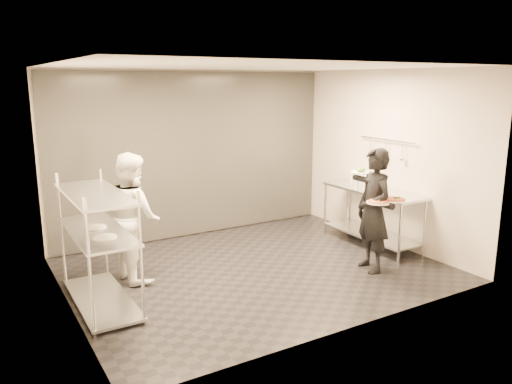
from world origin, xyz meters
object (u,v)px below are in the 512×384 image
pizza_plate_far (394,199)px  salad_plate (361,171)px  pass_rack (98,242)px  waiter (374,210)px  prep_counter (372,207)px  bottle_green (356,180)px  pos_monitor (372,186)px  pizza_plate_near (378,202)px  bottle_dark (371,183)px  bottle_clear (352,176)px  chef (133,216)px

pizza_plate_far → salad_plate: salad_plate is taller
pass_rack → waiter: waiter is taller
prep_counter → bottle_green: bearing=130.1°
pass_rack → prep_counter: pass_rack is taller
waiter → salad_plate: (-0.03, 0.25, 0.52)m
prep_counter → waiter: 1.17m
waiter → pos_monitor: 1.00m
pizza_plate_near → pos_monitor: size_ratio=1.28×
pass_rack → waiter: size_ratio=0.93×
prep_counter → bottle_dark: (-0.02, 0.04, 0.40)m
pass_rack → pos_monitor: pass_rack is taller
salad_plate → pos_monitor: salad_plate is taller
bottle_green → waiter: bearing=-120.4°
prep_counter → salad_plate: bearing=-144.3°
waiter → bottle_dark: waiter is taller
salad_plate → bottle_dark: 1.07m
pizza_plate_far → waiter: bearing=115.8°
pizza_plate_near → bottle_dark: 1.39m
pass_rack → pizza_plate_far: bearing=-16.5°
pizza_plate_far → bottle_dark: bearing=60.5°
prep_counter → pos_monitor: 0.41m
bottle_green → pizza_plate_far: bearing=-110.7°
salad_plate → bottle_clear: salad_plate is taller
pass_rack → bottle_dark: (4.31, 0.04, 0.26)m
bottle_dark → prep_counter: bearing=-65.8°
waiter → pizza_plate_far: 0.34m
waiter → bottle_clear: 1.71m
chef → bottle_dark: 3.76m
pass_rack → salad_plate: 3.62m
salad_plate → bottle_clear: 1.55m
salad_plate → pizza_plate_far: bearing=-73.1°
bottle_clear → pass_rack: bearing=-172.0°
pizza_plate_far → pos_monitor: 1.13m
prep_counter → chef: (-3.73, 0.59, 0.23)m
waiter → bottle_green: size_ratio=6.46×
waiter → salad_plate: 0.58m
pizza_plate_far → chef: bearing=151.3°
prep_counter → chef: 3.78m
pass_rack → prep_counter: size_ratio=0.89×
bottle_green → bottle_dark: 0.22m
pizza_plate_far → pos_monitor: pizza_plate_far is taller
pass_rack → pos_monitor: bearing=-1.3°
pos_monitor → bottle_clear: bottle_clear is taller
salad_plate → bottle_green: bearing=50.8°
salad_plate → bottle_green: size_ratio=1.05×
pizza_plate_near → salad_plate: salad_plate is taller
pass_rack → bottle_dark: size_ratio=7.42×
pass_rack → salad_plate: size_ratio=5.70×
pizza_plate_far → salad_plate: 0.62m
salad_plate → bottle_green: 1.07m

